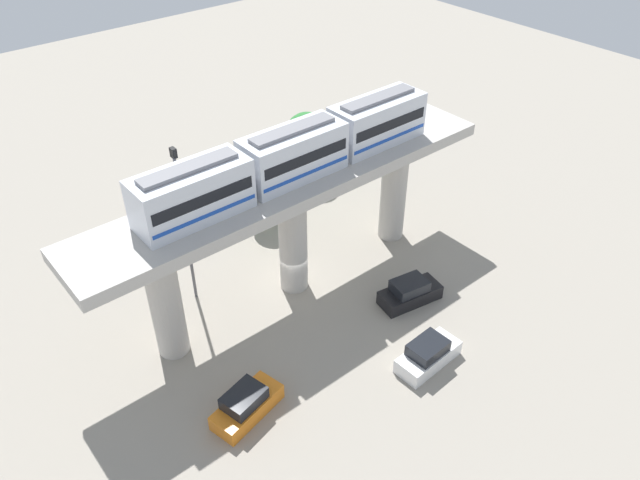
{
  "coord_description": "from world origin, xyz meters",
  "views": [
    {
      "loc": [
        -26.16,
        19.46,
        28.22
      ],
      "look_at": [
        -2.5,
        -0.24,
        5.23
      ],
      "focal_mm": 34.67,
      "sensor_mm": 36.0,
      "label": 1
    }
  ],
  "objects_px": {
    "train": "(293,154)",
    "tree_mid_lot": "(307,135)",
    "parked_car_white": "(428,354)",
    "signal_post": "(184,221)",
    "parked_car_black": "(410,292)",
    "tree_near_viaduct": "(263,184)",
    "parked_car_orange": "(246,405)"
  },
  "relations": [
    {
      "from": "train",
      "to": "signal_post",
      "type": "distance_m",
      "value": 8.06
    },
    {
      "from": "parked_car_white",
      "to": "tree_mid_lot",
      "type": "bearing_deg",
      "value": -23.34
    },
    {
      "from": "tree_near_viaduct",
      "to": "parked_car_black",
      "type": "bearing_deg",
      "value": -172.34
    },
    {
      "from": "signal_post",
      "to": "train",
      "type": "bearing_deg",
      "value": -119.24
    },
    {
      "from": "tree_near_viaduct",
      "to": "tree_mid_lot",
      "type": "relative_size",
      "value": 0.83
    },
    {
      "from": "train",
      "to": "parked_car_white",
      "type": "bearing_deg",
      "value": -172.07
    },
    {
      "from": "parked_car_orange",
      "to": "signal_post",
      "type": "distance_m",
      "value": 11.99
    },
    {
      "from": "parked_car_orange",
      "to": "tree_mid_lot",
      "type": "bearing_deg",
      "value": -59.17
    },
    {
      "from": "parked_car_white",
      "to": "parked_car_black",
      "type": "distance_m",
      "value": 5.57
    },
    {
      "from": "signal_post",
      "to": "tree_near_viaduct",
      "type": "bearing_deg",
      "value": -64.26
    },
    {
      "from": "parked_car_white",
      "to": "tree_mid_lot",
      "type": "height_order",
      "value": "tree_mid_lot"
    },
    {
      "from": "parked_car_black",
      "to": "signal_post",
      "type": "relative_size",
      "value": 0.39
    },
    {
      "from": "train",
      "to": "tree_mid_lot",
      "type": "bearing_deg",
      "value": -41.71
    },
    {
      "from": "tree_near_viaduct",
      "to": "signal_post",
      "type": "distance_m",
      "value": 10.28
    },
    {
      "from": "train",
      "to": "parked_car_black",
      "type": "distance_m",
      "value": 12.31
    },
    {
      "from": "parked_car_white",
      "to": "tree_mid_lot",
      "type": "xyz_separation_m",
      "value": [
        21.79,
        -8.32,
        3.24
      ]
    },
    {
      "from": "parked_car_white",
      "to": "signal_post",
      "type": "distance_m",
      "value": 16.97
    },
    {
      "from": "tree_mid_lot",
      "to": "signal_post",
      "type": "xyz_separation_m",
      "value": [
        -7.62,
        15.9,
        2.21
      ]
    },
    {
      "from": "parked_car_white",
      "to": "parked_car_orange",
      "type": "bearing_deg",
      "value": 67.18
    },
    {
      "from": "parked_car_black",
      "to": "tree_mid_lot",
      "type": "bearing_deg",
      "value": -5.94
    },
    {
      "from": "tree_mid_lot",
      "to": "parked_car_black",
      "type": "bearing_deg",
      "value": 163.49
    },
    {
      "from": "train",
      "to": "tree_mid_lot",
      "type": "xyz_separation_m",
      "value": [
        11.02,
        -9.82,
        -6.27
      ]
    },
    {
      "from": "parked_car_white",
      "to": "tree_near_viaduct",
      "type": "height_order",
      "value": "tree_near_viaduct"
    },
    {
      "from": "train",
      "to": "tree_near_viaduct",
      "type": "height_order",
      "value": "train"
    },
    {
      "from": "parked_car_black",
      "to": "signal_post",
      "type": "height_order",
      "value": "signal_post"
    },
    {
      "from": "train",
      "to": "parked_car_white",
      "type": "height_order",
      "value": "train"
    },
    {
      "from": "parked_car_orange",
      "to": "signal_post",
      "type": "bearing_deg",
      "value": -28.33
    },
    {
      "from": "tree_near_viaduct",
      "to": "signal_post",
      "type": "bearing_deg",
      "value": 115.74
    },
    {
      "from": "tree_near_viaduct",
      "to": "train",
      "type": "bearing_deg",
      "value": 159.75
    },
    {
      "from": "parked_car_white",
      "to": "signal_post",
      "type": "relative_size",
      "value": 0.38
    },
    {
      "from": "parked_car_orange",
      "to": "tree_mid_lot",
      "type": "xyz_separation_m",
      "value": [
        17.92,
        -18.74,
        3.24
      ]
    },
    {
      "from": "parked_car_orange",
      "to": "parked_car_black",
      "type": "bearing_deg",
      "value": -100.06
    }
  ]
}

